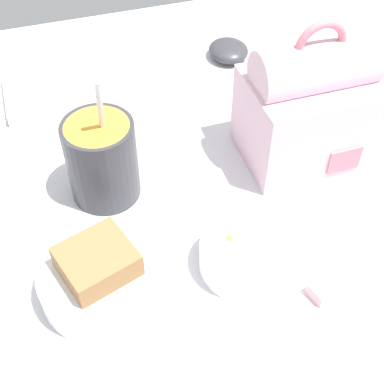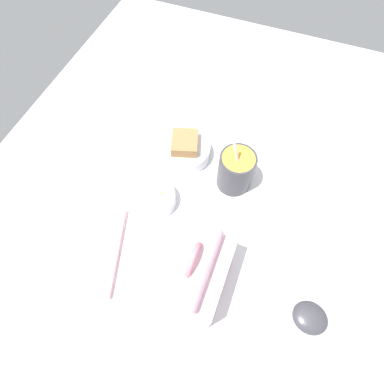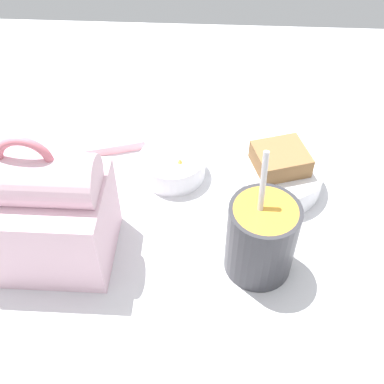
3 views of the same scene
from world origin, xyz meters
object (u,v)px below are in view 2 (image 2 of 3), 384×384
soup_cup (236,170)px  chopstick_case (114,252)px  bento_bowl_snacks (155,198)px  computer_mouse (310,318)px  bento_bowl_sandwich (185,149)px  keyboard (317,226)px  lunch_bag (193,272)px

soup_cup → chopstick_case: (27.85, -20.05, -4.94)cm
bento_bowl_snacks → computer_mouse: bearing=71.8°
bento_bowl_sandwich → computer_mouse: (29.33, 39.26, -1.22)cm
soup_cup → keyboard: bearing=77.9°
chopstick_case → bento_bowl_sandwich: bearing=170.5°
keyboard → chopstick_case: size_ratio=1.56×
soup_cup → bento_bowl_sandwich: soup_cup is taller
keyboard → computer_mouse: bearing=5.5°
chopstick_case → soup_cup: bearing=144.3°
chopstick_case → keyboard: bearing=118.5°
bento_bowl_snacks → soup_cup: bearing=127.3°
lunch_bag → bento_bowl_snacks: bearing=-133.4°
lunch_bag → computer_mouse: size_ratio=2.75×
soup_cup → bento_bowl_snacks: (12.45, -16.35, -3.69)cm
bento_bowl_sandwich → computer_mouse: size_ratio=1.82×
bento_bowl_snacks → keyboard: bearing=101.1°
bento_bowl_sandwich → bento_bowl_snacks: size_ratio=1.33×
bento_bowl_sandwich → keyboard: bearing=77.5°
soup_cup → computer_mouse: soup_cup is taller
keyboard → bento_bowl_snacks: size_ratio=3.17×
bento_bowl_snacks → chopstick_case: size_ratio=0.49×
bento_bowl_snacks → computer_mouse: bento_bowl_snacks is taller
soup_cup → bento_bowl_snacks: soup_cup is taller
keyboard → bento_bowl_sandwich: 38.17cm
chopstick_case → lunch_bag: bearing=92.0°
lunch_bag → bento_bowl_snacks: (-14.73, -15.60, -5.74)cm
bento_bowl_sandwich → chopstick_case: (31.31, -5.26, -1.82)cm
keyboard → lunch_bag: (22.36, -23.20, 6.78)cm
lunch_bag → bento_bowl_snacks: lunch_bag is taller
computer_mouse → bento_bowl_sandwich: bearing=-126.8°
chopstick_case → bento_bowl_snacks: bearing=166.5°
lunch_bag → chopstick_case: bearing=-88.0°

